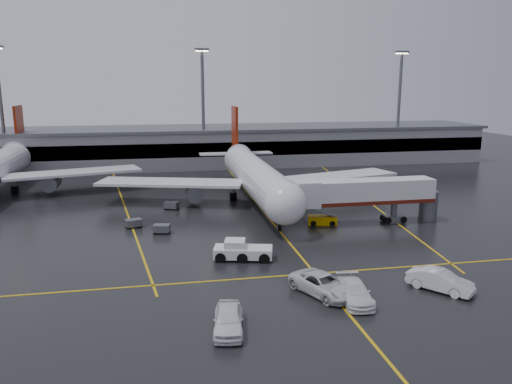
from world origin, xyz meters
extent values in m
plane|color=black|center=(0.00, 0.00, 0.00)|extent=(220.00, 220.00, 0.00)
cube|color=gold|center=(0.00, 0.00, 0.01)|extent=(0.25, 90.00, 0.02)
cube|color=gold|center=(0.00, -22.00, 0.01)|extent=(60.00, 0.25, 0.02)
cube|color=gold|center=(-20.00, 10.00, 0.01)|extent=(9.99, 69.35, 0.02)
cube|color=gold|center=(18.00, 10.00, 0.01)|extent=(7.57, 69.64, 0.02)
cube|color=gray|center=(0.00, 48.00, 4.00)|extent=(120.00, 18.00, 8.00)
cube|color=black|center=(0.00, 39.20, 4.50)|extent=(120.00, 0.40, 3.00)
cube|color=#595B60|center=(0.00, 48.00, 8.30)|extent=(122.00, 19.00, 0.60)
cylinder|color=#595B60|center=(-45.00, 42.00, 12.50)|extent=(0.70, 0.70, 25.00)
cylinder|color=#595B60|center=(-5.00, 42.00, 12.50)|extent=(0.70, 0.70, 25.00)
cube|color=#595B60|center=(-5.00, 42.00, 25.20)|extent=(3.00, 1.20, 0.50)
cube|color=#FFE5B2|center=(-5.00, 42.00, 24.90)|extent=(2.60, 0.90, 0.20)
cylinder|color=#595B60|center=(40.00, 42.00, 12.50)|extent=(0.70, 0.70, 25.00)
cube|color=#595B60|center=(40.00, 42.00, 25.20)|extent=(3.00, 1.20, 0.50)
cube|color=#FFE5B2|center=(40.00, 42.00, 24.90)|extent=(2.60, 0.90, 0.20)
cylinder|color=silver|center=(0.00, 8.00, 4.20)|extent=(5.20, 36.00, 5.20)
sphere|color=silver|center=(0.00, -10.00, 4.20)|extent=(5.20, 5.20, 5.20)
cone|color=silver|center=(0.00, 29.00, 4.80)|extent=(4.94, 8.00, 4.94)
cube|color=maroon|center=(0.00, 30.00, 9.70)|extent=(0.50, 5.50, 8.50)
cube|color=silver|center=(0.00, 29.00, 5.00)|extent=(14.00, 3.00, 0.25)
cube|color=silver|center=(-13.00, 10.00, 3.40)|extent=(22.80, 11.83, 0.40)
cube|color=silver|center=(13.00, 10.00, 3.40)|extent=(22.80, 11.83, 0.40)
cylinder|color=#595B60|center=(-9.50, 9.00, 2.00)|extent=(2.60, 4.50, 2.60)
cylinder|color=#595B60|center=(9.50, 9.00, 2.00)|extent=(2.60, 4.50, 2.60)
cylinder|color=#595B60|center=(0.00, -7.00, 1.00)|extent=(0.56, 0.56, 2.00)
cylinder|color=#595B60|center=(-3.20, 11.00, 1.00)|extent=(0.56, 0.56, 2.00)
cylinder|color=#595B60|center=(3.20, 11.00, 1.00)|extent=(0.56, 0.56, 2.00)
cylinder|color=black|center=(0.00, -7.00, 0.45)|extent=(0.40, 1.10, 1.10)
cylinder|color=black|center=(-3.20, 11.00, 0.55)|extent=(1.00, 1.40, 1.40)
cylinder|color=black|center=(3.20, 11.00, 0.55)|extent=(1.00, 1.40, 1.40)
cone|color=silver|center=(-42.00, 41.00, 4.80)|extent=(4.94, 8.00, 4.94)
cube|color=maroon|center=(-42.00, 42.00, 9.70)|extent=(0.50, 5.50, 8.50)
cube|color=silver|center=(-42.00, 41.00, 5.00)|extent=(14.00, 3.00, 0.25)
cube|color=silver|center=(-29.00, 22.00, 3.40)|extent=(22.80, 11.83, 0.40)
cylinder|color=#595B60|center=(-32.50, 21.00, 2.00)|extent=(2.60, 4.50, 2.60)
cylinder|color=#595B60|center=(-38.80, 23.00, 1.00)|extent=(0.56, 0.56, 2.00)
cylinder|color=black|center=(-38.80, 23.00, 0.55)|extent=(1.00, 1.40, 1.40)
cube|color=silver|center=(12.00, -6.00, 4.40)|extent=(18.00, 3.20, 3.00)
cube|color=#53150C|center=(12.00, -6.00, 3.10)|extent=(18.00, 3.30, 0.50)
cube|color=silver|center=(3.80, -6.00, 4.40)|extent=(3.00, 3.40, 3.30)
cylinder|color=#595B60|center=(16.00, -6.00, 1.50)|extent=(0.80, 0.80, 3.00)
cube|color=#595B60|center=(16.00, -6.00, 0.45)|extent=(2.60, 1.60, 0.90)
cylinder|color=#595B60|center=(21.00, -6.00, 2.00)|extent=(2.40, 2.40, 4.00)
cylinder|color=black|center=(14.90, -6.00, 0.45)|extent=(0.90, 1.80, 0.90)
cylinder|color=black|center=(17.10, -6.00, 0.45)|extent=(0.90, 1.80, 0.90)
cube|color=silver|center=(-6.20, -16.59, 0.79)|extent=(6.52, 3.81, 1.05)
cube|color=silver|center=(-7.05, -16.39, 1.66)|extent=(2.53, 2.53, 0.87)
cube|color=black|center=(-7.05, -16.39, 1.66)|extent=(2.28, 2.28, 0.79)
cylinder|color=black|center=(-8.41, -16.06, 0.48)|extent=(1.72, 2.81, 1.14)
cylinder|color=black|center=(-6.20, -16.59, 0.48)|extent=(1.72, 2.81, 1.14)
cylinder|color=black|center=(-3.99, -17.13, 0.48)|extent=(1.72, 2.81, 1.14)
cube|color=#CA9400|center=(6.30, -5.28, 0.57)|extent=(3.99, 2.38, 1.14)
cube|color=#595B60|center=(6.30, -5.28, 1.66)|extent=(3.71, 1.75, 1.30)
cylinder|color=black|center=(5.09, -4.99, 0.31)|extent=(1.12, 1.88, 0.72)
cylinder|color=black|center=(7.50, -5.57, 0.31)|extent=(1.12, 1.88, 0.72)
imported|color=silver|center=(-0.79, -26.87, 0.92)|extent=(5.62, 7.32, 1.85)
imported|color=white|center=(1.37, -28.74, 0.84)|extent=(3.05, 6.05, 1.69)
imported|color=silver|center=(9.72, -28.04, 0.95)|extent=(5.17, 5.74, 1.89)
imported|color=white|center=(-9.87, -31.84, 0.93)|extent=(3.01, 5.73, 1.86)
cube|color=#595B60|center=(-14.56, -5.42, 0.65)|extent=(2.22, 1.68, 0.90)
cylinder|color=black|center=(-15.45, -5.74, 0.18)|extent=(0.40, 0.20, 0.40)
cylinder|color=black|center=(-13.88, -6.07, 0.18)|extent=(0.40, 0.20, 0.40)
cylinder|color=black|center=(-15.24, -4.77, 0.18)|extent=(0.40, 0.20, 0.40)
cylinder|color=black|center=(-13.68, -5.09, 0.18)|extent=(0.40, 0.20, 0.40)
cube|color=#595B60|center=(-18.11, -2.15, 0.65)|extent=(2.29, 1.82, 0.90)
cylinder|color=black|center=(-18.73, -2.86, 0.18)|extent=(0.40, 0.20, 0.40)
cylinder|color=black|center=(-17.20, -2.39, 0.18)|extent=(0.40, 0.20, 0.40)
cylinder|color=black|center=(-19.02, -1.90, 0.18)|extent=(0.40, 0.20, 0.40)
cylinder|color=black|center=(-17.49, -1.44, 0.18)|extent=(0.40, 0.20, 0.40)
cube|color=#595B60|center=(-13.04, 6.68, 0.65)|extent=(2.36, 2.03, 0.90)
cylinder|color=black|center=(-13.98, 6.57, 0.18)|extent=(0.40, 0.20, 0.40)
cylinder|color=black|center=(-12.53, 5.89, 0.18)|extent=(0.40, 0.20, 0.40)
cylinder|color=black|center=(-13.55, 7.48, 0.18)|extent=(0.40, 0.20, 0.40)
cylinder|color=black|center=(-12.11, 6.79, 0.18)|extent=(0.40, 0.20, 0.40)
camera|label=1|loc=(-14.38, -66.05, 18.09)|focal=35.07mm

